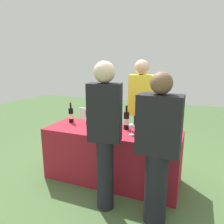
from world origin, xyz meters
TOP-DOWN VIEW (x-y plane):
  - ground_plane at (0.00, 0.00)m, footprint 12.00×12.00m
  - tasting_table at (0.00, 0.00)m, footprint 1.85×0.68m
  - wine_bottle_0 at (-0.71, 0.11)m, footprint 0.07×0.07m
  - wine_bottle_1 at (-0.42, 0.11)m, footprint 0.08×0.08m
  - wine_bottle_2 at (-0.24, 0.16)m, footprint 0.08×0.08m
  - wine_bottle_3 at (-0.11, 0.15)m, footprint 0.07×0.07m
  - wine_bottle_4 at (0.17, 0.11)m, footprint 0.08×0.08m
  - wine_bottle_5 at (0.34, 0.13)m, footprint 0.07×0.07m
  - wine_bottle_6 at (0.46, 0.10)m, footprint 0.07×0.07m
  - wine_bottle_7 at (0.62, 0.11)m, footprint 0.07×0.07m
  - wine_glass_0 at (-0.22, -0.11)m, footprint 0.06×0.06m
  - wine_glass_1 at (0.04, -0.06)m, footprint 0.07×0.07m
  - wine_glass_2 at (0.30, -0.09)m, footprint 0.07×0.07m
  - wine_glass_3 at (0.54, -0.15)m, footprint 0.07×0.07m
  - wine_glass_4 at (0.63, -0.06)m, footprint 0.07×0.07m
  - server_pouring at (0.23, 0.64)m, footprint 0.39×0.24m
  - guest_0 at (0.15, -0.59)m, footprint 0.37×0.24m
  - guest_1 at (0.73, -0.60)m, footprint 0.42×0.24m
  - menu_board at (-0.79, 0.95)m, footprint 0.54×0.03m

SIDE VIEW (x-z plane):
  - ground_plane at x=0.00m, z-range 0.00..0.00m
  - tasting_table at x=0.00m, z-range 0.00..0.74m
  - menu_board at x=-0.79m, z-range 0.00..0.77m
  - wine_glass_0 at x=-0.22m, z-range 0.77..0.90m
  - wine_glass_4 at x=0.63m, z-range 0.77..0.90m
  - guest_1 at x=0.73m, z-range 0.06..1.62m
  - wine_glass_1 at x=0.04m, z-range 0.77..0.91m
  - wine_glass_3 at x=0.54m, z-range 0.77..0.92m
  - wine_bottle_3 at x=-0.11m, z-range 0.70..1.00m
  - wine_glass_2 at x=0.30m, z-range 0.77..0.92m
  - wine_bottle_1 at x=-0.42m, z-range 0.70..1.00m
  - wine_bottle_5 at x=0.34m, z-range 0.70..1.01m
  - wine_bottle_0 at x=-0.71m, z-range 0.70..1.01m
  - wine_bottle_7 at x=0.62m, z-range 0.70..1.02m
  - wine_bottle_6 at x=0.46m, z-range 0.70..1.03m
  - wine_bottle_4 at x=0.17m, z-range 0.70..1.03m
  - wine_bottle_2 at x=-0.24m, z-range 0.70..1.03m
  - server_pouring at x=0.23m, z-range 0.09..1.76m
  - guest_0 at x=0.15m, z-range 0.09..1.76m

